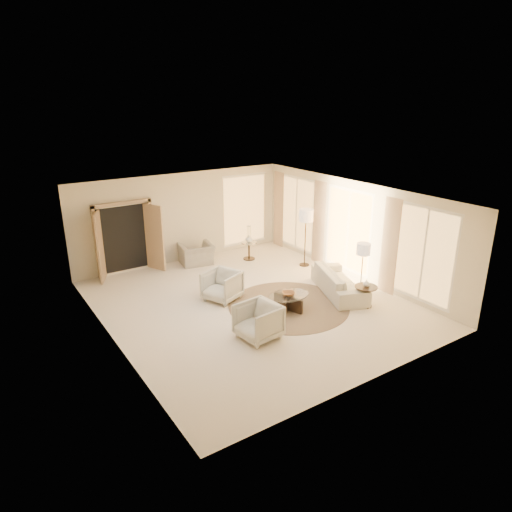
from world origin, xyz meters
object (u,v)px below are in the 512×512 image
armchair_left (222,284)px  bowl (288,294)px  end_vase (366,283)px  sofa (339,282)px  armchair_right (258,320)px  floor_lamp_near (306,218)px  end_table (366,293)px  side_vase (249,239)px  side_table (249,249)px  accent_chair (196,251)px  coffee_table (288,301)px  floor_lamp_far (363,251)px

armchair_left → bowl: size_ratio=2.74×
armchair_left → end_vase: bearing=26.6°
sofa → armchair_right: size_ratio=2.54×
floor_lamp_near → end_table: bearing=-100.7°
side_vase → bowl: bearing=-108.3°
end_table → end_vase: (0.00, 0.00, 0.26)m
end_table → side_table: side_table is taller
armchair_right → bowl: armchair_right is taller
accent_chair → side_table: bearing=170.8°
armchair_left → accent_chair: 2.82m
end_vase → side_vase: 4.59m
side_table → end_vase: size_ratio=3.21×
side_table → end_table: bearing=-83.2°
coffee_table → end_table: bearing=-26.9°
floor_lamp_near → floor_lamp_far: floor_lamp_near is taller
sofa → end_table: (-0.02, -0.97, 0.05)m
accent_chair → coffee_table: 4.22m
end_table → end_vase: size_ratio=3.16×
coffee_table → end_table: size_ratio=2.45×
sofa → bowl: 1.78m
floor_lamp_near → armchair_right: bearing=-141.6°
side_table → floor_lamp_far: (0.89, -4.05, 0.90)m
sofa → coffee_table: size_ratio=1.58×
side_vase → side_table: bearing=0.0°
sofa → accent_chair: 4.66m
sofa → armchair_right: bearing=126.1°
sofa → bowl: (-1.78, -0.08, 0.12)m
end_vase → side_table: bearing=96.8°
sofa → end_vase: size_ratio=12.23×
accent_chair → end_vase: bearing=122.1°
accent_chair → bowl: bearing=104.7°
coffee_table → bowl: 0.19m
coffee_table → side_vase: bearing=71.7°
accent_chair → coffee_table: (0.41, -4.20, -0.18)m
side_table → end_vase: end_vase is taller
side_vase → floor_lamp_near: bearing=-51.8°
end_table → side_vase: 4.60m
side_table → armchair_right: bearing=-120.5°
armchair_left → bowl: bearing=12.3°
sofa → end_table: 0.97m
floor_lamp_near → bowl: size_ratio=5.76×
sofa → coffee_table: bearing=114.5°
sofa → side_table: sofa is taller
end_table → side_table: bearing=96.8°
armchair_right → side_table: (2.58, 4.38, -0.08)m
accent_chair → bowl: (0.41, -4.20, 0.01)m
armchair_right → accent_chair: bearing=162.2°
end_table → coffee_table: bearing=153.1°
end_table → side_table: 4.59m
sofa → floor_lamp_far: bearing=-123.3°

